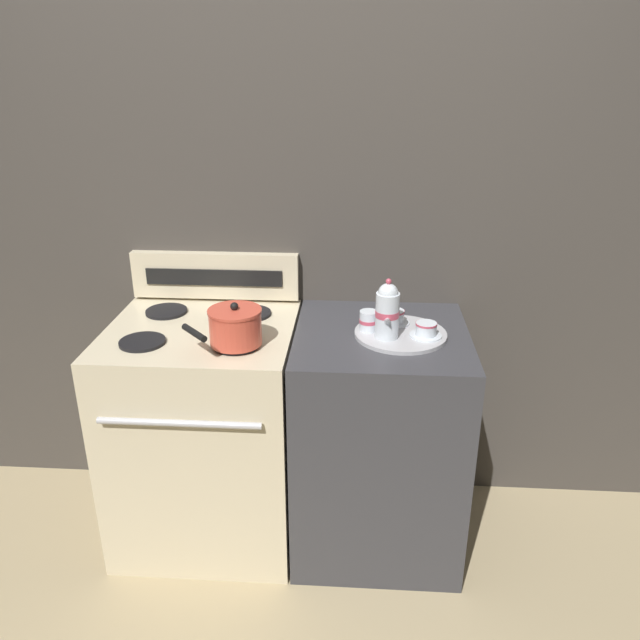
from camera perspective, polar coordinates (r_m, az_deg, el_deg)
The scene contains 11 objects.
ground_plane at distance 2.78m, azimuth -2.72°, elevation -18.24°, with size 6.00×6.00×0.00m, color tan.
wall_back at distance 2.54m, azimuth -2.32°, elevation 6.29°, with size 6.00×0.05×2.20m.
stove at distance 2.56m, azimuth -10.22°, elevation -10.01°, with size 0.69×0.67×0.91m.
control_panel at distance 2.58m, azimuth -9.56°, elevation 4.03°, with size 0.68×0.05×0.19m.
side_counter at distance 2.49m, azimuth 5.30°, elevation -10.71°, with size 0.64×0.64×0.90m.
saucepan at distance 2.15m, azimuth -7.80°, elevation -0.59°, with size 0.26×0.25×0.15m.
serving_tray at distance 2.26m, azimuth 7.37°, elevation -1.27°, with size 0.33×0.33×0.01m.
teapot at distance 2.17m, azimuth 6.18°, elevation 0.85°, with size 0.08×0.14×0.22m.
teacup_left at distance 2.23m, azimuth 9.67°, elevation -0.87°, with size 0.11×0.11×0.05m.
teacup_right at distance 2.32m, azimuth 6.79°, elevation 0.28°, with size 0.11×0.11×0.05m.
creamer_jug at distance 2.25m, azimuth 4.46°, elevation -0.07°, with size 0.07×0.07×0.07m.
Camera 1 is at (0.26, -2.08, 1.82)m, focal length 35.00 mm.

